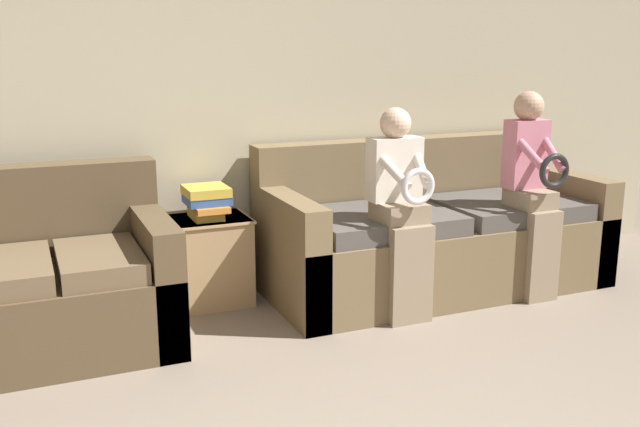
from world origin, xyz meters
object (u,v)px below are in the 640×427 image
at_px(couch_main, 432,236).
at_px(book_stack, 207,201).
at_px(child_left_seated, 401,204).
at_px(side_shelf, 209,259).
at_px(child_right_seated, 533,183).
at_px(couch_side, 10,291).

relative_size(couch_main, book_stack, 7.15).
bearing_deg(book_stack, child_left_seated, -33.58).
height_order(child_left_seated, book_stack, child_left_seated).
xyz_separation_m(couch_main, child_left_seated, (-0.47, -0.40, 0.34)).
distance_m(child_left_seated, book_stack, 1.17).
xyz_separation_m(child_left_seated, book_stack, (-0.98, 0.65, -0.03)).
xyz_separation_m(side_shelf, book_stack, (-0.00, -0.00, 0.37)).
height_order(child_left_seated, side_shelf, child_left_seated).
relative_size(couch_main, side_shelf, 4.09).
height_order(couch_main, child_right_seated, child_right_seated).
height_order(couch_side, book_stack, couch_side).
distance_m(couch_side, book_stack, 1.21).
distance_m(child_right_seated, side_shelf, 2.07).
bearing_deg(couch_main, book_stack, 170.35).
relative_size(couch_main, couch_side, 1.36).
height_order(couch_main, book_stack, couch_main).
distance_m(child_right_seated, book_stack, 2.02).
bearing_deg(couch_side, side_shelf, 14.91).
height_order(child_right_seated, side_shelf, child_right_seated).
xyz_separation_m(couch_side, child_left_seated, (2.10, -0.35, 0.35)).
xyz_separation_m(couch_main, side_shelf, (-1.45, 0.25, -0.06)).
bearing_deg(child_left_seated, couch_side, 170.53).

